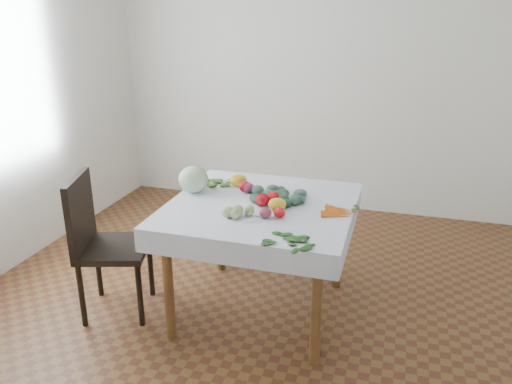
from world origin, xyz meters
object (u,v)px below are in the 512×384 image
chair (100,237)px  carrot_bunch (338,212)px  table (261,219)px  cabbage (194,179)px  heirloom_back (238,180)px

chair → carrot_bunch: bearing=10.0°
chair → carrot_bunch: 1.50m
table → cabbage: size_ratio=5.17×
chair → heirloom_back: size_ratio=8.05×
table → carrot_bunch: carrot_bunch is taller
table → cabbage: (-0.48, 0.08, 0.19)m
table → heirloom_back: 0.39m
chair → heirloom_back: (0.74, 0.57, 0.26)m
cabbage → heirloom_back: size_ratio=1.68×
table → chair: bearing=-163.3°
table → carrot_bunch: (0.48, -0.04, 0.12)m
carrot_bunch → table: bearing=175.6°
table → heirloom_back: (-0.24, 0.28, 0.14)m
table → chair: chair is taller
carrot_bunch → cabbage: bearing=173.3°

